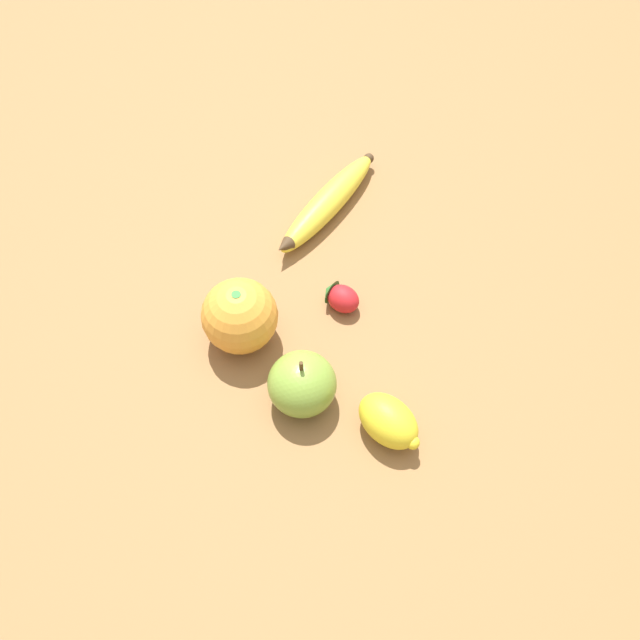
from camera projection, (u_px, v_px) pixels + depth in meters
The scene contains 6 objects.
ground_plane at pixel (399, 256), 0.94m from camera, with size 3.00×3.00×0.00m, color olive.
banana at pixel (327, 203), 0.96m from camera, with size 0.20×0.10×0.04m.
orange at pixel (240, 316), 0.84m from camera, with size 0.09×0.09×0.09m.
strawberry at pixel (341, 298), 0.88m from camera, with size 0.04×0.05×0.03m.
apple at pixel (302, 384), 0.80m from camera, with size 0.07×0.07×0.08m.
lemon at pixel (389, 421), 0.79m from camera, with size 0.06×0.08×0.05m.
Camera 1 is at (-0.41, -0.40, 0.75)m, focal length 42.00 mm.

